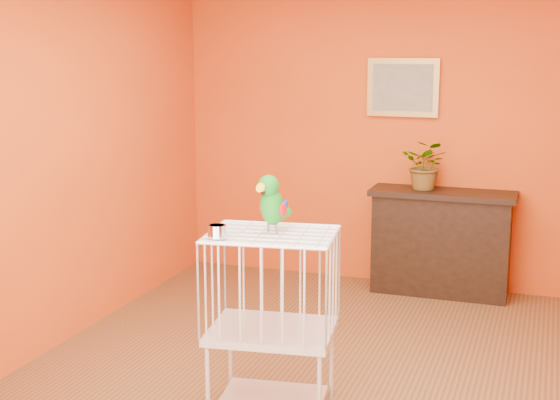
% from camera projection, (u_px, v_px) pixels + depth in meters
% --- Properties ---
extents(ground, '(4.50, 4.50, 0.00)m').
position_uv_depth(ground, '(330.00, 379.00, 5.00)').
color(ground, brown).
rests_on(ground, ground).
extents(room_shell, '(4.50, 4.50, 4.50)m').
position_uv_depth(room_shell, '(333.00, 133.00, 4.69)').
color(room_shell, '#DF4F15').
rests_on(room_shell, ground).
extents(console_cabinet, '(1.21, 0.44, 0.90)m').
position_uv_depth(console_cabinet, '(441.00, 242.00, 6.66)').
color(console_cabinet, black).
rests_on(console_cabinet, ground).
extents(potted_plant, '(0.45, 0.49, 0.33)m').
position_uv_depth(potted_plant, '(426.00, 171.00, 6.58)').
color(potted_plant, '#26722D').
rests_on(potted_plant, console_cabinet).
extents(framed_picture, '(0.62, 0.04, 0.50)m').
position_uv_depth(framed_picture, '(403.00, 88.00, 6.71)').
color(framed_picture, '#AF863E').
rests_on(framed_picture, room_shell).
extents(birdcage, '(0.76, 0.63, 1.08)m').
position_uv_depth(birdcage, '(272.00, 322.00, 4.43)').
color(birdcage, beige).
rests_on(birdcage, ground).
extents(feed_cup, '(0.10, 0.10, 0.07)m').
position_uv_depth(feed_cup, '(217.00, 231.00, 4.20)').
color(feed_cup, silver).
rests_on(feed_cup, birdcage).
extents(parrot, '(0.17, 0.30, 0.33)m').
position_uv_depth(parrot, '(272.00, 203.00, 4.33)').
color(parrot, '#59544C').
rests_on(parrot, birdcage).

